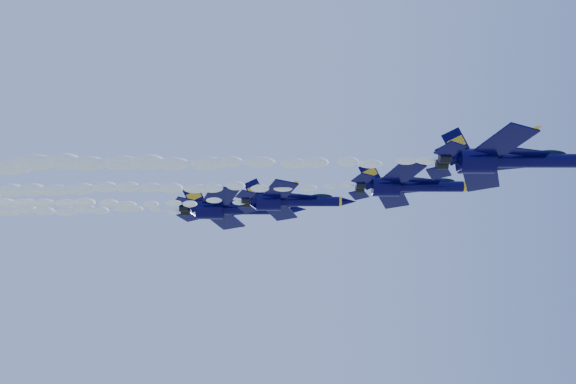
{
  "coord_description": "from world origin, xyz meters",
  "views": [
    {
      "loc": [
        -3.71,
        -64.78,
        120.3
      ],
      "look_at": [
        -3.54,
        0.6,
        153.48
      ],
      "focal_mm": 35.0,
      "sensor_mm": 36.0,
      "label": 1
    }
  ],
  "objects_px": {
    "jet_lead": "(509,160)",
    "jet_third": "(292,201)",
    "jet_fourth": "(235,209)",
    "jet_second": "(410,186)"
  },
  "relations": [
    {
      "from": "jet_lead",
      "to": "jet_third",
      "type": "distance_m",
      "value": 29.04
    },
    {
      "from": "jet_third",
      "to": "jet_second",
      "type": "bearing_deg",
      "value": -15.4
    },
    {
      "from": "jet_lead",
      "to": "jet_third",
      "type": "relative_size",
      "value": 1.09
    },
    {
      "from": "jet_lead",
      "to": "jet_fourth",
      "type": "distance_m",
      "value": 43.58
    },
    {
      "from": "jet_third",
      "to": "jet_fourth",
      "type": "distance_m",
      "value": 14.88
    },
    {
      "from": "jet_second",
      "to": "jet_fourth",
      "type": "bearing_deg",
      "value": 147.12
    },
    {
      "from": "jet_second",
      "to": "jet_fourth",
      "type": "xyz_separation_m",
      "value": [
        -24.0,
        15.51,
        4.04
      ]
    },
    {
      "from": "jet_fourth",
      "to": "jet_lead",
      "type": "bearing_deg",
      "value": -43.67
    },
    {
      "from": "jet_lead",
      "to": "jet_second",
      "type": "relative_size",
      "value": 1.04
    },
    {
      "from": "jet_second",
      "to": "jet_third",
      "type": "height_order",
      "value": "jet_second"
    }
  ]
}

